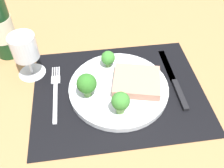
% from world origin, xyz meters
% --- Properties ---
extents(ground_plane, '(1.40, 1.10, 0.03)m').
position_xyz_m(ground_plane, '(0.00, 0.00, -0.01)').
color(ground_plane, '#996D42').
extents(placemat, '(0.44, 0.35, 0.00)m').
position_xyz_m(placemat, '(0.00, 0.00, 0.00)').
color(placemat, black).
rests_on(placemat, ground_plane).
extents(plate, '(0.26, 0.26, 0.02)m').
position_xyz_m(plate, '(0.00, 0.00, 0.01)').
color(plate, silver).
rests_on(plate, placemat).
extents(steak, '(0.14, 0.13, 0.02)m').
position_xyz_m(steak, '(0.05, 0.00, 0.03)').
color(steak, tan).
rests_on(steak, plate).
extents(broccoli_near_fork, '(0.04, 0.04, 0.06)m').
position_xyz_m(broccoli_near_fork, '(-0.01, -0.08, 0.06)').
color(broccoli_near_fork, '#6B994C').
rests_on(broccoli_near_fork, plate).
extents(broccoli_back_left, '(0.04, 0.04, 0.05)m').
position_xyz_m(broccoli_back_left, '(-0.02, 0.08, 0.05)').
color(broccoli_back_left, '#5B8942').
rests_on(broccoli_back_left, plate).
extents(broccoli_center, '(0.05, 0.05, 0.07)m').
position_xyz_m(broccoli_center, '(-0.08, -0.02, 0.06)').
color(broccoli_center, '#5B8942').
rests_on(broccoli_center, plate).
extents(fork, '(0.02, 0.19, 0.01)m').
position_xyz_m(fork, '(-0.16, 0.01, 0.01)').
color(fork, silver).
rests_on(fork, placemat).
extents(knife, '(0.02, 0.23, 0.01)m').
position_xyz_m(knife, '(0.15, 0.01, 0.01)').
color(knife, black).
rests_on(knife, placemat).
extents(wine_glass, '(0.07, 0.07, 0.13)m').
position_xyz_m(wine_glass, '(-0.23, 0.10, 0.08)').
color(wine_glass, silver).
rests_on(wine_glass, ground_plane).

